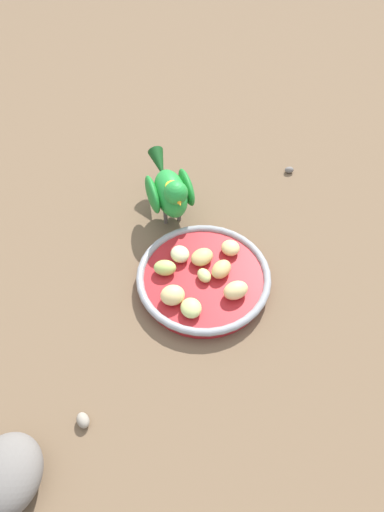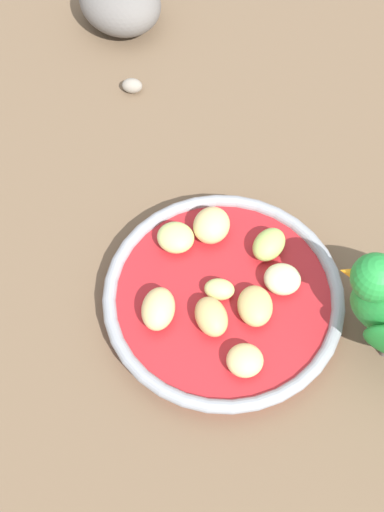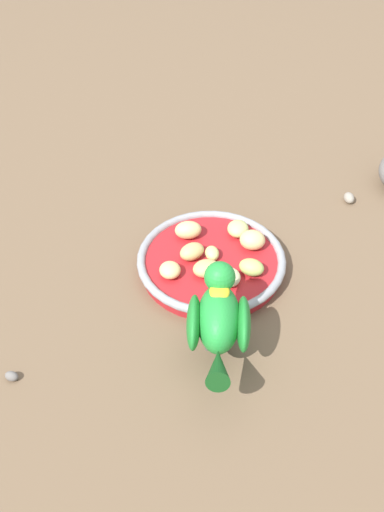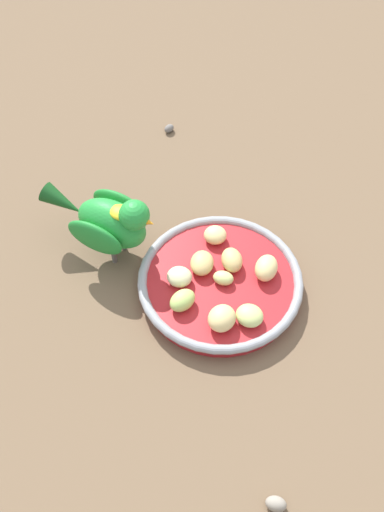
# 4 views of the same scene
# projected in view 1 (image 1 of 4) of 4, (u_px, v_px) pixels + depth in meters

# --- Properties ---
(ground_plane) EXTENTS (4.00, 4.00, 0.00)m
(ground_plane) POSITION_uv_depth(u_px,v_px,m) (193.00, 291.00, 0.74)
(ground_plane) COLOR brown
(feeding_bowl) EXTENTS (0.21, 0.21, 0.03)m
(feeding_bowl) POSITION_uv_depth(u_px,v_px,m) (204.00, 278.00, 0.74)
(feeding_bowl) COLOR #AD1E23
(feeding_bowl) RESTS_ON ground_plane
(apple_piece_0) EXTENTS (0.04, 0.03, 0.02)m
(apple_piece_0) POSITION_uv_depth(u_px,v_px,m) (165.00, 268.00, 0.73)
(apple_piece_0) COLOR #B2CC66
(apple_piece_0) RESTS_ON feeding_bowl
(apple_piece_1) EXTENTS (0.05, 0.05, 0.03)m
(apple_piece_1) POSITION_uv_depth(u_px,v_px,m) (173.00, 295.00, 0.70)
(apple_piece_1) COLOR #E5C67F
(apple_piece_1) RESTS_ON feeding_bowl
(apple_piece_2) EXTENTS (0.04, 0.04, 0.02)m
(apple_piece_2) POSITION_uv_depth(u_px,v_px,m) (221.00, 269.00, 0.73)
(apple_piece_2) COLOR tan
(apple_piece_2) RESTS_ON feeding_bowl
(apple_piece_3) EXTENTS (0.04, 0.05, 0.02)m
(apple_piece_3) POSITION_uv_depth(u_px,v_px,m) (199.00, 256.00, 0.75)
(apple_piece_3) COLOR tan
(apple_piece_3) RESTS_ON feeding_bowl
(apple_piece_4) EXTENTS (0.04, 0.04, 0.02)m
(apple_piece_4) POSITION_uv_depth(u_px,v_px,m) (230.00, 248.00, 0.76)
(apple_piece_4) COLOR #E5C67F
(apple_piece_4) RESTS_ON feeding_bowl
(apple_piece_5) EXTENTS (0.03, 0.03, 0.02)m
(apple_piece_5) POSITION_uv_depth(u_px,v_px,m) (204.00, 275.00, 0.73)
(apple_piece_5) COLOR #C6D17A
(apple_piece_5) RESTS_ON feeding_bowl
(apple_piece_6) EXTENTS (0.04, 0.04, 0.02)m
(apple_piece_6) POSITION_uv_depth(u_px,v_px,m) (191.00, 308.00, 0.69)
(apple_piece_6) COLOR #C6D17A
(apple_piece_6) RESTS_ON feeding_bowl
(apple_piece_7) EXTENTS (0.04, 0.04, 0.02)m
(apple_piece_7) POSITION_uv_depth(u_px,v_px,m) (180.00, 254.00, 0.75)
(apple_piece_7) COLOR beige
(apple_piece_7) RESTS_ON feeding_bowl
(apple_piece_8) EXTENTS (0.05, 0.05, 0.02)m
(apple_piece_8) POSITION_uv_depth(u_px,v_px,m) (235.00, 293.00, 0.70)
(apple_piece_8) COLOR #E5C67F
(apple_piece_8) RESTS_ON feeding_bowl
(parrot) EXTENTS (0.12, 0.15, 0.11)m
(parrot) POSITION_uv_depth(u_px,v_px,m) (170.00, 190.00, 0.78)
(parrot) COLOR #59544C
(parrot) RESTS_ON ground_plane
(rock_large) EXTENTS (0.09, 0.11, 0.06)m
(rock_large) POSITION_uv_depth(u_px,v_px,m) (5.00, 476.00, 0.55)
(rock_large) COLOR slate
(rock_large) RESTS_ON ground_plane
(pebble_0) EXTENTS (0.02, 0.02, 0.01)m
(pebble_0) POSITION_uv_depth(u_px,v_px,m) (289.00, 170.00, 0.90)
(pebble_0) COLOR slate
(pebble_0) RESTS_ON ground_plane
(pebble_1) EXTENTS (0.03, 0.03, 0.02)m
(pebble_1) POSITION_uv_depth(u_px,v_px,m) (83.00, 420.00, 0.61)
(pebble_1) COLOR gray
(pebble_1) RESTS_ON ground_plane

